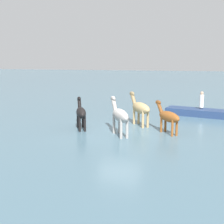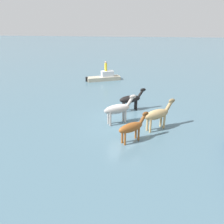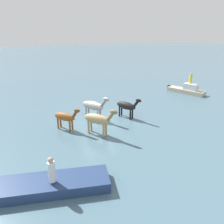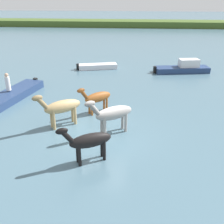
{
  "view_description": "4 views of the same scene",
  "coord_description": "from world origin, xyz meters",
  "px_view_note": "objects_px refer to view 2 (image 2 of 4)",
  "views": [
    {
      "loc": [
        16.05,
        4.19,
        4.13
      ],
      "look_at": [
        -0.76,
        -0.68,
        1.05
      ],
      "focal_mm": 48.03,
      "sensor_mm": 36.0,
      "label": 1
    },
    {
      "loc": [
        -1.04,
        14.59,
        7.01
      ],
      "look_at": [
        0.86,
        0.93,
        1.19
      ],
      "focal_mm": 34.71,
      "sensor_mm": 36.0,
      "label": 2
    },
    {
      "loc": [
        -14.91,
        5.02,
        6.75
      ],
      "look_at": [
        -0.95,
        -0.85,
        0.96
      ],
      "focal_mm": 34.08,
      "sensor_mm": 36.0,
      "label": 3
    },
    {
      "loc": [
        1.53,
        -12.05,
        6.71
      ],
      "look_at": [
        0.5,
        0.2,
        1.17
      ],
      "focal_mm": 42.96,
      "sensor_mm": 36.0,
      "label": 4
    }
  ],
  "objects_px": {
    "horse_dun_straggler": "(158,114)",
    "horse_pinto_flank": "(131,99)",
    "boat_motor_center": "(104,78)",
    "horse_dark_mare": "(118,109)",
    "horse_mid_herd": "(132,127)",
    "person_helmsman_aft": "(106,66)"
  },
  "relations": [
    {
      "from": "horse_dun_straggler",
      "to": "horse_pinto_flank",
      "type": "xyz_separation_m",
      "value": [
        2.01,
        -3.19,
        -0.11
      ]
    },
    {
      "from": "horse_dun_straggler",
      "to": "boat_motor_center",
      "type": "distance_m",
      "value": 14.2
    },
    {
      "from": "horse_dark_mare",
      "to": "horse_pinto_flank",
      "type": "bearing_deg",
      "value": 39.81
    },
    {
      "from": "horse_mid_herd",
      "to": "person_helmsman_aft",
      "type": "relative_size",
      "value": 1.64
    },
    {
      "from": "horse_dark_mare",
      "to": "horse_pinto_flank",
      "type": "height_order",
      "value": "horse_dark_mare"
    },
    {
      "from": "horse_dun_straggler",
      "to": "boat_motor_center",
      "type": "relative_size",
      "value": 0.53
    },
    {
      "from": "horse_dark_mare",
      "to": "person_helmsman_aft",
      "type": "distance_m",
      "value": 12.85
    },
    {
      "from": "horse_mid_herd",
      "to": "boat_motor_center",
      "type": "height_order",
      "value": "horse_mid_herd"
    },
    {
      "from": "horse_dun_straggler",
      "to": "person_helmsman_aft",
      "type": "bearing_deg",
      "value": 75.7
    },
    {
      "from": "horse_mid_herd",
      "to": "boat_motor_center",
      "type": "xyz_separation_m",
      "value": [
        4.28,
        -14.79,
        -0.67
      ]
    },
    {
      "from": "boat_motor_center",
      "to": "person_helmsman_aft",
      "type": "bearing_deg",
      "value": 25.23
    },
    {
      "from": "horse_pinto_flank",
      "to": "boat_motor_center",
      "type": "xyz_separation_m",
      "value": [
        3.93,
        -9.69,
        -0.7
      ]
    },
    {
      "from": "boat_motor_center",
      "to": "person_helmsman_aft",
      "type": "relative_size",
      "value": 3.64
    },
    {
      "from": "horse_dun_straggler",
      "to": "horse_dark_mare",
      "type": "relative_size",
      "value": 0.96
    },
    {
      "from": "horse_dark_mare",
      "to": "person_helmsman_aft",
      "type": "height_order",
      "value": "person_helmsman_aft"
    },
    {
      "from": "horse_dun_straggler",
      "to": "horse_mid_herd",
      "type": "height_order",
      "value": "horse_dun_straggler"
    },
    {
      "from": "horse_pinto_flank",
      "to": "boat_motor_center",
      "type": "height_order",
      "value": "horse_pinto_flank"
    },
    {
      "from": "horse_dun_straggler",
      "to": "person_helmsman_aft",
      "type": "height_order",
      "value": "person_helmsman_aft"
    },
    {
      "from": "horse_dun_straggler",
      "to": "horse_pinto_flank",
      "type": "distance_m",
      "value": 3.77
    },
    {
      "from": "horse_dark_mare",
      "to": "horse_pinto_flank",
      "type": "xyz_separation_m",
      "value": [
        -0.78,
        -2.59,
        -0.11
      ]
    },
    {
      "from": "horse_dark_mare",
      "to": "horse_mid_herd",
      "type": "relative_size",
      "value": 1.23
    },
    {
      "from": "horse_dark_mare",
      "to": "horse_mid_herd",
      "type": "height_order",
      "value": "horse_dark_mare"
    }
  ]
}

